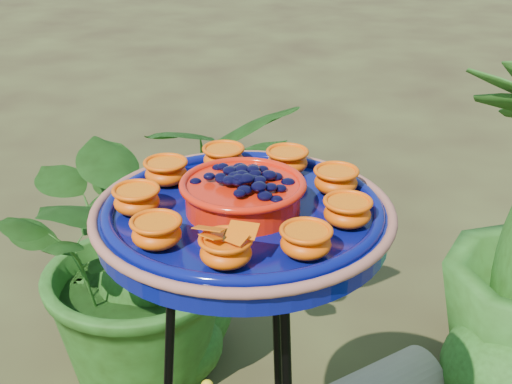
{
  "coord_description": "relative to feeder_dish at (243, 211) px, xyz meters",
  "views": [
    {
      "loc": [
        0.04,
        -1.16,
        1.48
      ],
      "look_at": [
        -0.06,
        -0.12,
        0.99
      ],
      "focal_mm": 50.0,
      "sensor_mm": 36.0,
      "label": 1
    }
  ],
  "objects": [
    {
      "name": "feeder_dish",
      "position": [
        0.0,
        0.0,
        0.0
      ],
      "size": [
        0.61,
        0.61,
        0.11
      ],
      "rotation": [
        0.0,
        0.0,
        -0.38
      ],
      "color": "#070D59",
      "rests_on": "tripod_stand"
    },
    {
      "name": "shrub_back_left",
      "position": [
        -0.38,
        0.75,
        -0.51
      ],
      "size": [
        1.09,
        1.06,
        0.92
      ],
      "primitive_type": "imported",
      "rotation": [
        0.0,
        0.0,
        0.62
      ],
      "color": "#214312",
      "rests_on": "ground"
    }
  ]
}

